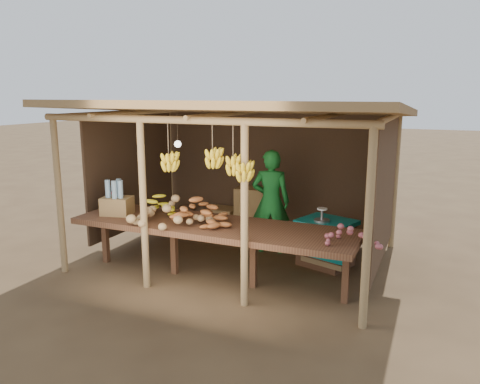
% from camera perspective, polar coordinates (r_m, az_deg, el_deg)
% --- Properties ---
extents(ground, '(60.00, 60.00, 0.00)m').
position_cam_1_polar(ground, '(7.34, 0.00, -8.04)').
color(ground, brown).
rests_on(ground, ground).
extents(stall_structure, '(4.70, 3.50, 2.43)m').
position_cam_1_polar(stall_structure, '(6.99, 0.33, 7.15)').
color(stall_structure, '#9E7E51').
rests_on(stall_structure, ground).
extents(counter, '(3.90, 1.05, 0.80)m').
position_cam_1_polar(counter, '(6.30, -3.42, -4.41)').
color(counter, brown).
rests_on(counter, ground).
extents(potato_heap, '(1.21, 0.87, 0.37)m').
position_cam_1_polar(potato_heap, '(6.23, -8.65, -2.35)').
color(potato_heap, tan).
rests_on(potato_heap, counter).
extents(sweet_potato_heap, '(0.85, 0.52, 0.35)m').
position_cam_1_polar(sweet_potato_heap, '(6.22, -4.97, -2.37)').
color(sweet_potato_heap, '#A15929').
rests_on(sweet_potato_heap, counter).
extents(onion_heap, '(0.80, 0.66, 0.35)m').
position_cam_1_polar(onion_heap, '(5.52, 13.77, -4.54)').
color(onion_heap, '#AB535A').
rests_on(onion_heap, counter).
extents(banana_pile, '(0.65, 0.53, 0.35)m').
position_cam_1_polar(banana_pile, '(6.69, -9.51, -1.51)').
color(banana_pile, yellow).
rests_on(banana_pile, counter).
extents(tomato_basin, '(0.36, 0.36, 0.19)m').
position_cam_1_polar(tomato_basin, '(7.59, -15.00, -0.90)').
color(tomato_basin, navy).
rests_on(tomato_basin, counter).
extents(bottle_box, '(0.47, 0.41, 0.51)m').
position_cam_1_polar(bottle_box, '(6.92, -14.78, -1.09)').
color(bottle_box, '#9F7947').
rests_on(bottle_box, counter).
extents(vendor, '(0.68, 0.52, 1.66)m').
position_cam_1_polar(vendor, '(7.44, 3.77, -1.16)').
color(vendor, '#1A752A').
rests_on(vendor, ground).
extents(tarp_crate, '(0.92, 0.86, 0.90)m').
position_cam_1_polar(tarp_crate, '(7.06, 10.43, -5.92)').
color(tarp_crate, brown).
rests_on(tarp_crate, ground).
extents(carton_stack, '(1.13, 0.44, 0.85)m').
position_cam_1_polar(carton_stack, '(8.47, 0.19, -2.66)').
color(carton_stack, '#9F7947').
rests_on(carton_stack, ground).
extents(burlap_sacks, '(0.81, 0.42, 0.57)m').
position_cam_1_polar(burlap_sacks, '(8.72, -5.62, -3.15)').
color(burlap_sacks, '#4D3624').
rests_on(burlap_sacks, ground).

